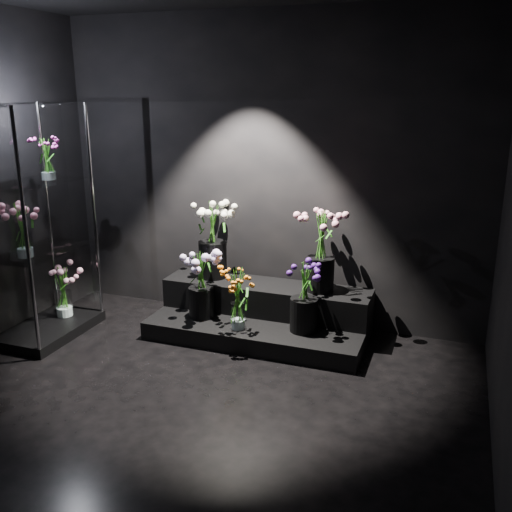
% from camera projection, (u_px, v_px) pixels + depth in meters
% --- Properties ---
extents(floor, '(4.00, 4.00, 0.00)m').
position_uv_depth(floor, '(169.00, 425.00, 3.77)').
color(floor, black).
rests_on(floor, ground).
extents(wall_back, '(4.00, 0.00, 4.00)m').
position_uv_depth(wall_back, '(267.00, 173.00, 5.18)').
color(wall_back, black).
rests_on(wall_back, floor).
extents(display_riser, '(1.91, 0.85, 0.42)m').
position_uv_depth(display_riser, '(262.00, 314.00, 5.15)').
color(display_riser, black).
rests_on(display_riser, floor).
extents(display_case, '(0.55, 0.92, 2.02)m').
position_uv_depth(display_case, '(39.00, 225.00, 4.88)').
color(display_case, black).
rests_on(display_case, floor).
extents(bouquet_orange_bells, '(0.32, 0.32, 0.53)m').
position_uv_depth(bouquet_orange_bells, '(238.00, 298.00, 4.81)').
color(bouquet_orange_bells, white).
rests_on(bouquet_orange_bells, display_riser).
extents(bouquet_lilac, '(0.47, 0.47, 0.61)m').
position_uv_depth(bouquet_lilac, '(201.00, 279.00, 5.04)').
color(bouquet_lilac, black).
rests_on(bouquet_lilac, display_riser).
extents(bouquet_purple, '(0.36, 0.36, 0.62)m').
position_uv_depth(bouquet_purple, '(304.00, 293.00, 4.75)').
color(bouquet_purple, black).
rests_on(bouquet_purple, display_riser).
extents(bouquet_cream_roses, '(0.54, 0.54, 0.72)m').
position_uv_depth(bouquet_cream_roses, '(212.00, 233.00, 5.27)').
color(bouquet_cream_roses, black).
rests_on(bouquet_cream_roses, display_riser).
extents(bouquet_pink_roses, '(0.47, 0.47, 0.71)m').
position_uv_depth(bouquet_pink_roses, '(321.00, 246.00, 4.91)').
color(bouquet_pink_roses, black).
rests_on(bouquet_pink_roses, display_riser).
extents(bouquet_case_pink, '(0.38, 0.38, 0.45)m').
position_uv_depth(bouquet_case_pink, '(23.00, 229.00, 4.68)').
color(bouquet_case_pink, white).
rests_on(bouquet_case_pink, display_case).
extents(bouquet_case_magenta, '(0.26, 0.26, 0.35)m').
position_uv_depth(bouquet_case_magenta, '(47.00, 159.00, 4.83)').
color(bouquet_case_magenta, white).
rests_on(bouquet_case_magenta, display_case).
extents(bouquet_case_base_pink, '(0.38, 0.38, 0.49)m').
position_uv_depth(bouquet_case_base_pink, '(62.00, 290.00, 5.26)').
color(bouquet_case_base_pink, white).
rests_on(bouquet_case_base_pink, display_case).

